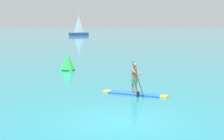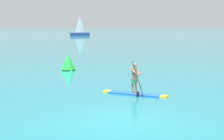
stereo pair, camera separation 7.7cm
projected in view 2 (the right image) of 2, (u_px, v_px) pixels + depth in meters
The scene contains 4 objects.
ground at pixel (119, 120), 13.01m from camera, with size 440.00×440.00×0.00m, color #1E727F.
paddleboarder_mid_center at pixel (135, 88), 17.61m from camera, with size 3.47×1.47×1.85m.
race_marker_buoy at pixel (68, 63), 26.68m from camera, with size 1.32×1.32×1.29m.
sailboat_left_horizon at pixel (80, 33), 96.59m from camera, with size 5.32×4.52×7.24m.
Camera 2 is at (1.26, -12.56, 3.72)m, focal length 54.61 mm.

